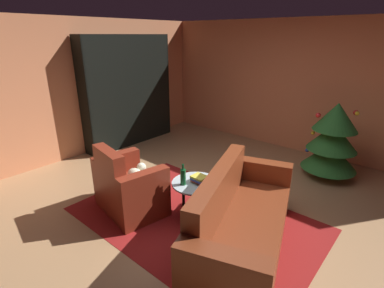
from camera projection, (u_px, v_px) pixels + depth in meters
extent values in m
plane|color=#AC8056|center=(205.00, 207.00, 3.99)|extent=(7.19, 7.19, 0.00)
cube|color=#D67F52|center=(299.00, 87.00, 5.61)|extent=(6.11, 0.06, 2.51)
cube|color=#D67F52|center=(77.00, 90.00, 5.39)|extent=(0.06, 5.86, 2.51)
cube|color=maroon|center=(195.00, 219.00, 3.72)|extent=(3.00, 1.96, 0.01)
cube|color=black|center=(133.00, 92.00, 5.92)|extent=(0.03, 2.04, 2.21)
cube|color=black|center=(163.00, 85.00, 6.73)|extent=(0.33, 0.03, 2.21)
cube|color=black|center=(84.00, 99.00, 5.29)|extent=(0.33, 0.03, 2.21)
cube|color=black|center=(132.00, 141.00, 6.40)|extent=(0.31, 1.99, 0.03)
cube|color=black|center=(131.00, 122.00, 6.24)|extent=(0.31, 1.99, 0.03)
cube|color=black|center=(129.00, 102.00, 6.09)|extent=(0.31, 1.99, 0.02)
cube|color=black|center=(127.00, 81.00, 5.93)|extent=(0.31, 1.99, 0.02)
cube|color=black|center=(126.00, 58.00, 5.78)|extent=(0.31, 1.99, 0.02)
cube|color=black|center=(124.00, 35.00, 5.63)|extent=(0.31, 1.99, 0.03)
cube|color=black|center=(126.00, 105.00, 6.19)|extent=(0.05, 1.12, 0.70)
cube|color=black|center=(126.00, 105.00, 6.17)|extent=(0.03, 1.15, 0.73)
cube|color=orange|center=(162.00, 123.00, 7.03)|extent=(0.23, 0.04, 0.36)
cube|color=teal|center=(160.00, 126.00, 7.03)|extent=(0.17, 0.05, 0.24)
cube|color=#387B3A|center=(158.00, 125.00, 6.98)|extent=(0.18, 0.04, 0.30)
cube|color=#2D7A31|center=(156.00, 127.00, 6.97)|extent=(0.15, 0.03, 0.24)
cube|color=navy|center=(155.00, 125.00, 6.92)|extent=(0.16, 0.05, 0.32)
cube|color=#BAA98C|center=(154.00, 128.00, 6.87)|extent=(0.24, 0.04, 0.23)
cube|color=orange|center=(152.00, 126.00, 6.84)|extent=(0.16, 0.04, 0.35)
cube|color=#A59D9B|center=(150.00, 126.00, 6.80)|extent=(0.18, 0.04, 0.37)
cube|color=#885B93|center=(150.00, 127.00, 6.75)|extent=(0.25, 0.05, 0.33)
cube|color=purple|center=(160.00, 68.00, 6.58)|extent=(0.24, 0.04, 0.30)
cube|color=orange|center=(158.00, 68.00, 6.57)|extent=(0.16, 0.03, 0.31)
cube|color=#3F2824|center=(158.00, 69.00, 6.52)|extent=(0.25, 0.04, 0.28)
cube|color=brown|center=(155.00, 69.00, 6.51)|extent=(0.19, 0.03, 0.30)
cube|color=#904D93|center=(154.00, 71.00, 6.49)|extent=(0.18, 0.04, 0.23)
cube|color=gold|center=(152.00, 67.00, 6.45)|extent=(0.16, 0.03, 0.37)
cube|color=#11498D|center=(152.00, 69.00, 6.41)|extent=(0.23, 0.03, 0.33)
cube|color=#974CA8|center=(158.00, 48.00, 6.42)|extent=(0.21, 0.04, 0.32)
cube|color=#15738F|center=(156.00, 49.00, 6.40)|extent=(0.18, 0.05, 0.27)
cube|color=#0E7889|center=(155.00, 47.00, 6.34)|extent=(0.22, 0.03, 0.35)
cube|color=orange|center=(153.00, 50.00, 6.33)|extent=(0.19, 0.05, 0.24)
cube|color=#B2AB97|center=(151.00, 50.00, 6.31)|extent=(0.16, 0.03, 0.23)
cube|color=#33784A|center=(150.00, 48.00, 6.27)|extent=(0.16, 0.03, 0.32)
cube|color=#86529C|center=(149.00, 49.00, 6.23)|extent=(0.19, 0.05, 0.29)
cube|color=#8058A7|center=(147.00, 50.00, 6.21)|extent=(0.18, 0.05, 0.23)
cube|color=red|center=(145.00, 47.00, 6.16)|extent=(0.16, 0.03, 0.36)
cube|color=maroon|center=(131.00, 196.00, 3.87)|extent=(0.72, 0.76, 0.41)
cube|color=maroon|center=(110.00, 170.00, 3.56)|extent=(0.63, 0.25, 0.51)
cube|color=maroon|center=(145.00, 198.00, 3.54)|extent=(0.27, 0.67, 0.69)
cube|color=maroon|center=(118.00, 176.00, 4.09)|extent=(0.27, 0.67, 0.69)
ellipsoid|color=beige|center=(135.00, 175.00, 3.78)|extent=(0.31, 0.23, 0.18)
sphere|color=beige|center=(141.00, 167.00, 3.88)|extent=(0.13, 0.13, 0.13)
cube|color=maroon|center=(244.00, 233.00, 3.15)|extent=(1.26, 1.80, 0.40)
cube|color=maroon|center=(219.00, 191.00, 3.10)|extent=(0.69, 1.60, 0.49)
cube|color=maroon|center=(221.00, 286.00, 2.31)|extent=(0.79, 0.42, 0.67)
cube|color=maroon|center=(260.00, 184.00, 3.89)|extent=(0.79, 0.42, 0.67)
cylinder|color=black|center=(207.00, 204.00, 3.63)|extent=(0.04, 0.04, 0.46)
cylinder|color=black|center=(199.00, 193.00, 3.88)|extent=(0.04, 0.04, 0.46)
cylinder|color=black|center=(184.00, 202.00, 3.67)|extent=(0.04, 0.04, 0.46)
cylinder|color=silver|center=(196.00, 183.00, 3.64)|extent=(0.61, 0.61, 0.02)
cube|color=#468B53|center=(200.00, 181.00, 3.64)|extent=(0.20, 0.12, 0.02)
cube|color=#BD3C31|center=(200.00, 181.00, 3.63)|extent=(0.18, 0.15, 0.02)
cube|color=#3B4192|center=(200.00, 179.00, 3.62)|extent=(0.19, 0.18, 0.03)
cube|color=gold|center=(199.00, 177.00, 3.62)|extent=(0.19, 0.16, 0.02)
cylinder|color=#135026|center=(183.00, 177.00, 3.55)|extent=(0.07, 0.07, 0.20)
cylinder|color=#135026|center=(183.00, 167.00, 3.51)|extent=(0.03, 0.03, 0.07)
cylinder|color=brown|center=(327.00, 172.00, 4.84)|extent=(0.08, 0.08, 0.15)
cone|color=#27692B|center=(330.00, 156.00, 4.73)|extent=(0.85, 0.85, 0.44)
cone|color=#27692B|center=(333.00, 137.00, 4.62)|extent=(0.76, 0.76, 0.44)
cone|color=#27692B|center=(337.00, 117.00, 4.50)|extent=(0.67, 0.67, 0.44)
sphere|color=yellow|center=(313.00, 133.00, 4.79)|extent=(0.06, 0.06, 0.06)
sphere|color=blue|center=(307.00, 150.00, 4.85)|extent=(0.07, 0.07, 0.07)
sphere|color=yellow|center=(357.00, 113.00, 4.40)|extent=(0.06, 0.06, 0.06)
sphere|color=red|center=(318.00, 115.00, 4.55)|extent=(0.08, 0.08, 0.08)
sphere|color=red|center=(356.00, 113.00, 4.45)|extent=(0.08, 0.08, 0.08)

